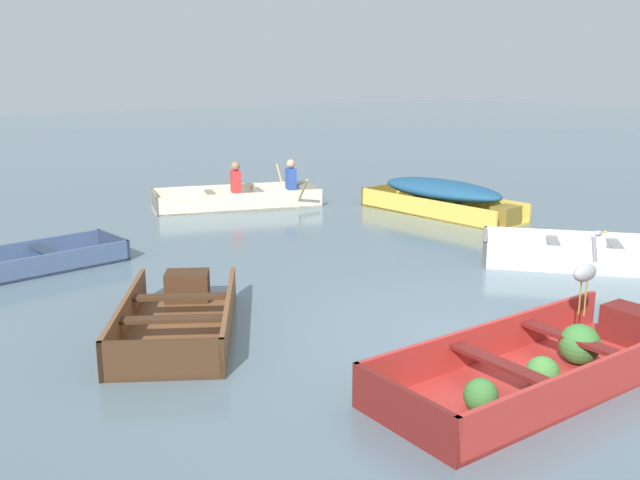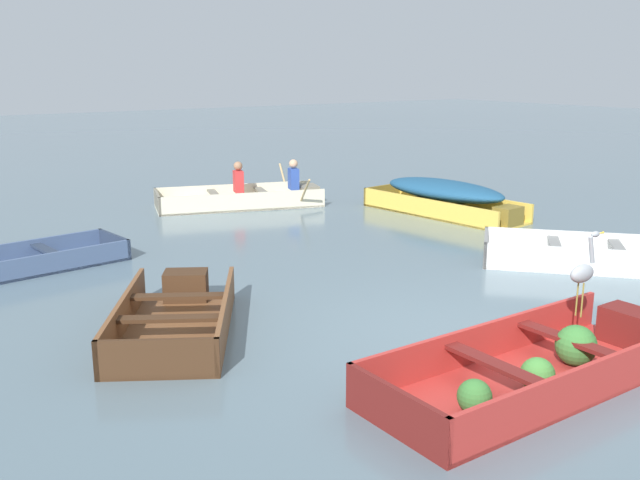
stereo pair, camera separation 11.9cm
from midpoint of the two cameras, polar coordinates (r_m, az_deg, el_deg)
The scene contains 8 objects.
ground_plane at distance 7.80m, azimuth 11.51°, elevation -7.86°, with size 80.00×80.00×0.00m, color slate.
dinghy_red_foreground at distance 7.01m, azimuth 17.42°, elevation -9.40°, with size 3.40×1.24×0.43m.
skiff_yellow_near_moored at distance 14.08m, azimuth 9.57°, elevation 3.61°, with size 1.46×3.42×0.68m.
skiff_wooden_brown_mid_moored at distance 8.06m, azimuth -11.63°, elevation -6.04°, with size 2.24×2.67×0.40m.
skiff_white_far_moored at distance 11.11m, azimuth 20.85°, elevation -1.23°, with size 2.76×2.89×0.38m.
skiff_slate_blue_outer_moored at distance 10.89m, azimuth -24.14°, elevation -1.99°, with size 3.13×1.38×0.31m.
rowboat_cream_with_crew at distance 14.86m, azimuth -6.12°, elevation 3.44°, with size 3.55×2.59×0.93m.
heron_on_dinghy at distance 7.41m, azimuth 20.10°, elevation -2.25°, with size 0.45×0.14×0.84m.
Camera 1 is at (-5.40, -4.87, 2.84)m, focal length 40.00 mm.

